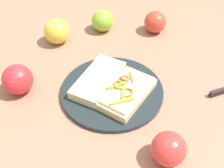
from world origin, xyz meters
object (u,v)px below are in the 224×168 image
object	(u,v)px
plate	(112,91)
apple_1	(102,21)
apple_3	(57,31)
apple_2	(18,79)
apple_4	(155,22)
knife	(221,92)
sandwich	(126,92)
bread_slice_side	(98,80)
apple_0	(169,149)

from	to	relation	value
plate	apple_1	size ratio (longest dim) A/B	3.71
apple_1	apple_3	bearing A→B (deg)	-170.76
apple_2	apple_4	world-z (taller)	apple_2
knife	apple_4	bearing A→B (deg)	94.72
sandwich	bread_slice_side	distance (m)	0.09
apple_4	apple_2	bearing A→B (deg)	-160.57
sandwich	knife	distance (m)	0.26
apple_0	apple_4	distance (m)	0.50
apple_2	apple_3	bearing A→B (deg)	55.80
apple_3	knife	xyz separation A→B (m)	(0.38, -0.36, -0.03)
apple_0	apple_4	bearing A→B (deg)	70.31
plate	apple_3	xyz separation A→B (m)	(-0.10, 0.28, 0.03)
apple_1	knife	xyz separation A→B (m)	(0.22, -0.39, -0.03)
sandwich	bread_slice_side	bearing A→B (deg)	-90.21
apple_2	knife	size ratio (longest dim) A/B	0.72
plate	apple_1	bearing A→B (deg)	79.39
plate	knife	size ratio (longest dim) A/B	2.41
sandwich	bread_slice_side	world-z (taller)	sandwich
apple_3	apple_0	bearing A→B (deg)	-72.49
apple_0	apple_1	size ratio (longest dim) A/B	1.03
bread_slice_side	apple_3	distance (m)	0.25
apple_3	bread_slice_side	bearing A→B (deg)	-72.93
sandwich	apple_4	size ratio (longest dim) A/B	2.52
plate	apple_0	xyz separation A→B (m)	(0.06, -0.23, 0.03)
sandwich	apple_0	xyz separation A→B (m)	(0.03, -0.19, 0.01)
apple_1	apple_2	xyz separation A→B (m)	(-0.29, -0.22, 0.00)
plate	apple_4	bearing A→B (deg)	47.21
apple_4	knife	xyz separation A→B (m)	(0.06, -0.33, -0.03)
apple_1	apple_4	xyz separation A→B (m)	(0.17, -0.06, -0.00)
apple_0	apple_3	bearing A→B (deg)	107.51
bread_slice_side	apple_1	world-z (taller)	apple_1
plate	apple_3	bearing A→B (deg)	110.39
sandwich	apple_0	size ratio (longest dim) A/B	2.45
plate	apple_1	distance (m)	0.31
knife	bread_slice_side	bearing A→B (deg)	153.74
apple_1	apple_2	size ratio (longest dim) A/B	0.91
apple_0	apple_3	world-z (taller)	apple_3
knife	apple_3	bearing A→B (deg)	131.63
sandwich	apple_2	bearing A→B (deg)	-63.22
bread_slice_side	apple_3	xyz separation A→B (m)	(-0.07, 0.24, 0.02)
sandwich	apple_4	bearing A→B (deg)	-165.37
bread_slice_side	apple_1	size ratio (longest dim) A/B	2.36
apple_0	apple_2	bearing A→B (deg)	133.51
sandwich	apple_3	world-z (taller)	apple_3
apple_2	knife	xyz separation A→B (m)	(0.52, -0.17, -0.03)
plate	apple_4	size ratio (longest dim) A/B	3.73
bread_slice_side	apple_2	xyz separation A→B (m)	(-0.21, 0.05, 0.02)
apple_4	apple_0	bearing A→B (deg)	-109.69
bread_slice_side	apple_4	distance (m)	0.33
bread_slice_side	apple_1	distance (m)	0.28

